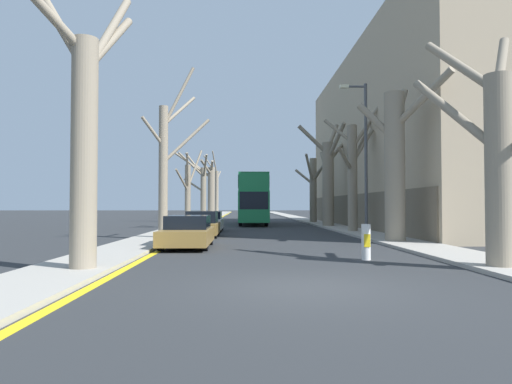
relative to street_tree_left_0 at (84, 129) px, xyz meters
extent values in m
plane|color=#2B2D30|center=(5.36, -2.31, -3.64)|extent=(300.00, 300.00, 0.00)
cube|color=#A39E93|center=(-0.38, 47.69, -3.58)|extent=(2.24, 120.00, 0.12)
cube|color=#A39E93|center=(11.10, 47.69, -3.58)|extent=(2.24, 120.00, 0.12)
cube|color=tan|center=(17.22, 23.06, 3.11)|extent=(10.00, 32.50, 13.50)
cube|color=#6B5E4C|center=(12.20, 23.06, -2.39)|extent=(0.12, 31.85, 2.50)
cube|color=yellow|center=(0.92, 47.69, -3.64)|extent=(0.24, 120.00, 0.01)
cylinder|color=gray|center=(0.04, -0.08, -0.68)|extent=(0.65, 0.65, 5.94)
cylinder|color=gray|center=(0.32, 0.97, 2.55)|extent=(0.82, 2.33, 2.29)
cylinder|color=gray|center=(-0.66, -0.01, 2.67)|extent=(1.61, 0.39, 2.43)
cylinder|color=gray|center=(0.29, 0.99, 2.81)|extent=(0.76, 2.38, 2.99)
cylinder|color=gray|center=(-0.71, -0.87, 2.76)|extent=(1.75, 1.83, 1.90)
cylinder|color=gray|center=(0.08, 11.01, -0.32)|extent=(0.45, 0.45, 6.65)
cylinder|color=gray|center=(1.16, 11.53, 1.35)|extent=(2.33, 1.22, 2.44)
cylinder|color=gray|center=(0.78, 11.26, 3.53)|extent=(1.60, 0.69, 3.18)
cylinder|color=gray|center=(0.71, 12.14, 3.00)|extent=(1.45, 2.40, 2.03)
cylinder|color=gray|center=(-0.35, 10.55, 1.64)|extent=(1.05, 1.12, 1.39)
cylinder|color=gray|center=(-0.10, 22.48, -1.28)|extent=(0.43, 0.43, 4.73)
cylinder|color=gray|center=(-0.03, 21.61, 0.54)|extent=(0.31, 1.88, 2.58)
cylinder|color=gray|center=(0.34, 23.19, 0.83)|extent=(1.08, 1.60, 3.05)
cylinder|color=gray|center=(-0.42, 21.64, -0.11)|extent=(0.82, 1.84, 1.61)
cylinder|color=gray|center=(-0.01, 34.59, -0.88)|extent=(0.58, 0.58, 5.53)
cylinder|color=gray|center=(-1.52, 34.50, 2.43)|extent=(3.16, 0.39, 2.25)
cylinder|color=gray|center=(-1.03, 35.10, 0.12)|extent=(2.23, 1.24, 1.50)
cylinder|color=gray|center=(0.22, 33.74, 1.91)|extent=(0.69, 1.91, 2.38)
cylinder|color=gray|center=(-0.95, 34.93, 2.22)|extent=(2.10, 0.91, 2.54)
cylinder|color=gray|center=(-1.20, 34.07, 2.15)|extent=(2.58, 1.28, 2.44)
cylinder|color=gray|center=(-0.02, 46.15, -0.39)|extent=(0.90, 0.90, 6.52)
cylinder|color=gray|center=(0.09, 45.59, 2.90)|extent=(0.56, 1.42, 1.59)
cylinder|color=gray|center=(-0.58, 45.20, 2.77)|extent=(1.50, 2.22, 1.96)
cylinder|color=gray|center=(-1.20, 46.37, 2.48)|extent=(2.61, 0.77, 2.11)
cylinder|color=gray|center=(0.05, 56.70, -0.21)|extent=(0.54, 0.54, 6.86)
cylinder|color=gray|center=(-0.93, 56.91, 4.08)|extent=(2.17, 0.63, 3.15)
cylinder|color=gray|center=(-0.22, 55.82, 4.38)|extent=(0.77, 1.97, 3.41)
cylinder|color=gray|center=(0.29, 57.31, 2.56)|extent=(0.70, 1.42, 1.49)
cylinder|color=gray|center=(10.73, -0.02, -1.08)|extent=(0.71, 0.71, 5.12)
cylinder|color=gray|center=(11.07, 0.39, 1.92)|extent=(0.99, 1.14, 1.66)
cylinder|color=gray|center=(10.27, 1.06, 2.01)|extent=(1.22, 2.40, 2.15)
cylinder|color=gray|center=(11.46, 0.63, 1.28)|extent=(1.74, 1.58, 1.58)
cylinder|color=gray|center=(10.10, 1.13, 0.66)|extent=(1.57, 2.57, 2.55)
cylinder|color=gray|center=(10.82, 8.45, -0.27)|extent=(0.89, 0.89, 6.75)
cylinder|color=gray|center=(11.16, 8.72, 2.44)|extent=(1.10, 0.97, 1.93)
cylinder|color=gray|center=(10.12, 8.78, 1.84)|extent=(1.74, 1.05, 1.87)
cylinder|color=gray|center=(11.57, 7.19, 2.49)|extent=(1.85, 2.81, 2.15)
cylinder|color=gray|center=(10.82, 16.36, -0.30)|extent=(0.59, 0.59, 6.68)
cylinder|color=gray|center=(11.74, 15.95, 3.14)|extent=(2.09, 1.09, 3.22)
cylinder|color=gray|center=(10.26, 15.79, 0.85)|extent=(1.38, 1.40, 1.57)
cylinder|color=gray|center=(11.49, 16.78, 1.95)|extent=(1.60, 1.12, 3.07)
cylinder|color=gray|center=(10.07, 16.88, 2.75)|extent=(1.74, 1.28, 1.71)
cylinder|color=gray|center=(11.47, 16.40, 1.73)|extent=(1.48, 0.29, 2.17)
cylinder|color=gray|center=(10.66, 23.63, -0.33)|extent=(0.89, 0.89, 6.62)
cylinder|color=gray|center=(10.54, 24.34, 1.32)|extent=(0.60, 1.71, 2.15)
cylinder|color=gray|center=(11.48, 24.67, 2.29)|extent=(1.98, 2.41, 2.00)
cylinder|color=gray|center=(11.08, 23.94, 3.47)|extent=(1.24, 1.03, 2.09)
cylinder|color=gray|center=(9.52, 23.64, 3.16)|extent=(2.49, 0.34, 2.42)
cylinder|color=gray|center=(11.08, 22.58, 2.88)|extent=(1.20, 2.44, 2.72)
cylinder|color=gray|center=(10.73, 31.73, -0.54)|extent=(0.67, 0.67, 6.21)
cylinder|color=gray|center=(10.30, 31.00, 1.41)|extent=(1.18, 1.75, 2.93)
cylinder|color=gray|center=(11.34, 31.46, 1.35)|extent=(1.50, 0.83, 2.23)
cylinder|color=gray|center=(9.95, 32.17, 0.79)|extent=(1.82, 1.16, 1.61)
cylinder|color=gray|center=(11.28, 30.27, 1.52)|extent=(1.36, 3.12, 2.27)
cube|color=#1E7F47|center=(4.87, 28.86, -2.05)|extent=(2.45, 11.10, 2.49)
cube|color=#1E7F47|center=(4.87, 28.86, -0.13)|extent=(2.40, 10.88, 1.35)
cube|color=#1A6C3C|center=(4.87, 28.86, 0.60)|extent=(2.40, 10.88, 0.12)
cube|color=black|center=(4.87, 28.86, -1.57)|extent=(2.48, 9.77, 1.29)
cube|color=black|center=(4.87, 28.86, -0.06)|extent=(2.48, 9.77, 1.02)
cube|color=black|center=(4.87, 23.33, -1.57)|extent=(2.21, 0.06, 1.36)
cylinder|color=black|center=(3.81, 25.53, -3.15)|extent=(0.30, 0.98, 0.98)
cylinder|color=black|center=(5.93, 25.53, -3.15)|extent=(0.30, 0.98, 0.98)
cylinder|color=black|center=(3.81, 31.97, -3.15)|extent=(0.30, 0.98, 0.98)
cylinder|color=black|center=(5.93, 31.97, -3.15)|extent=(0.30, 0.98, 0.98)
cube|color=olive|center=(1.83, 6.62, -3.18)|extent=(1.87, 4.39, 0.57)
cube|color=black|center=(1.83, 6.89, -2.63)|extent=(1.64, 2.28, 0.53)
cylinder|color=black|center=(1.00, 5.31, -3.32)|extent=(0.20, 0.66, 0.66)
cylinder|color=black|center=(2.65, 5.31, -3.32)|extent=(0.20, 0.66, 0.66)
cylinder|color=black|center=(1.00, 7.94, -3.32)|extent=(0.20, 0.66, 0.66)
cylinder|color=black|center=(2.65, 7.94, -3.32)|extent=(0.20, 0.66, 0.66)
cube|color=olive|center=(1.83, 12.89, -3.18)|extent=(1.79, 4.12, 0.57)
cube|color=black|center=(1.83, 13.14, -2.58)|extent=(1.57, 2.14, 0.63)
cylinder|color=black|center=(1.04, 11.66, -3.34)|extent=(0.20, 0.61, 0.61)
cylinder|color=black|center=(2.61, 11.66, -3.34)|extent=(0.20, 0.61, 0.61)
cylinder|color=black|center=(1.04, 14.13, -3.34)|extent=(0.20, 0.61, 0.61)
cylinder|color=black|center=(2.61, 14.13, -3.34)|extent=(0.20, 0.61, 0.61)
cube|color=silver|center=(1.83, 18.04, -3.15)|extent=(1.75, 4.15, 0.62)
cube|color=black|center=(1.83, 18.28, -2.59)|extent=(1.54, 2.16, 0.50)
cylinder|color=black|center=(1.06, 16.79, -3.33)|extent=(0.20, 0.63, 0.63)
cylinder|color=black|center=(2.59, 16.79, -3.33)|extent=(0.20, 0.63, 0.63)
cylinder|color=black|center=(1.06, 19.28, -3.33)|extent=(0.20, 0.63, 0.63)
cylinder|color=black|center=(2.59, 19.28, -3.33)|extent=(0.20, 0.63, 0.63)
cylinder|color=#4C4F54|center=(10.31, 11.32, 0.32)|extent=(0.16, 0.16, 7.93)
cylinder|color=#4C4F54|center=(9.76, 11.32, 4.13)|extent=(1.10, 0.11, 0.11)
cube|color=beige|center=(9.21, 11.32, 4.13)|extent=(0.44, 0.20, 0.16)
cylinder|color=white|center=(7.86, 2.36, -3.09)|extent=(0.28, 0.28, 1.11)
cube|color=yellow|center=(7.86, 2.22, -3.04)|extent=(0.20, 0.01, 0.40)
camera|label=1|loc=(4.07, -11.68, -1.96)|focal=32.00mm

